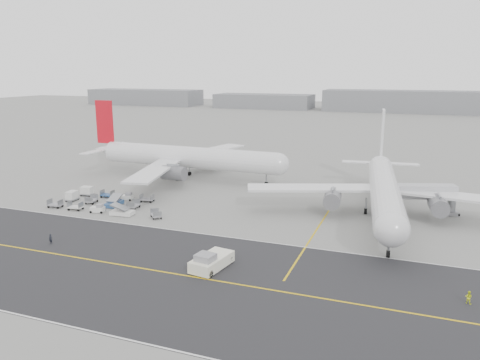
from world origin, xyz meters
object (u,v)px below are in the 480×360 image
at_px(ground_crew_b, 468,297).
at_px(airliner_b, 384,189).
at_px(ground_crew_a, 51,239).
at_px(jet_bridge, 417,193).
at_px(airliner_a, 184,157).
at_px(pushback_tug, 211,261).

bearing_deg(ground_crew_b, airliner_b, -50.76).
xyz_separation_m(airliner_b, ground_crew_a, (-48.17, -33.89, -4.44)).
bearing_deg(jet_bridge, airliner_b, -168.33).
relative_size(airliner_a, ground_crew_a, 34.04).
relative_size(pushback_tug, ground_crew_a, 5.70).
bearing_deg(pushback_tug, ground_crew_b, 11.76).
height_order(pushback_tug, jet_bridge, jet_bridge).
bearing_deg(airliner_b, ground_crew_b, -75.75).
bearing_deg(pushback_tug, airliner_a, 130.00).
xyz_separation_m(airliner_a, pushback_tug, (29.12, -48.89, -4.44)).
height_order(airliner_a, pushback_tug, airliner_a).
distance_m(airliner_a, ground_crew_a, 49.39).
xyz_separation_m(jet_bridge, ground_crew_a, (-53.97, -37.12, -3.35)).
relative_size(airliner_b, pushback_tug, 5.68).
relative_size(airliner_b, ground_crew_a, 32.39).
distance_m(pushback_tug, ground_crew_b, 32.51).
bearing_deg(jet_bridge, pushback_tug, -143.01).
distance_m(airliner_b, ground_crew_a, 59.07).
relative_size(jet_bridge, ground_crew_b, 9.86).
distance_m(airliner_a, pushback_tug, 57.08).
bearing_deg(jet_bridge, ground_crew_a, -162.95).
xyz_separation_m(airliner_a, ground_crew_a, (1.49, -49.14, -4.70)).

